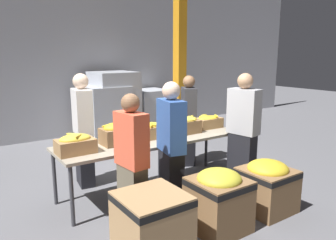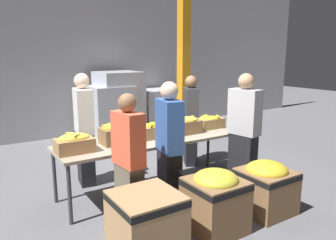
# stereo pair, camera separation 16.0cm
# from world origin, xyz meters

# --- Properties ---
(ground_plane) EXTENTS (30.00, 30.00, 0.00)m
(ground_plane) POSITION_xyz_m (0.00, 0.00, 0.00)
(ground_plane) COLOR slate
(wall_back) EXTENTS (16.00, 0.08, 4.00)m
(wall_back) POSITION_xyz_m (0.00, 4.00, 2.00)
(wall_back) COLOR #A8A8AD
(wall_back) RESTS_ON ground_plane
(sorting_table) EXTENTS (2.85, 0.83, 0.81)m
(sorting_table) POSITION_xyz_m (0.00, 0.00, 0.76)
(sorting_table) COLOR #9E937F
(sorting_table) RESTS_ON ground_plane
(banana_box_0) EXTENTS (0.47, 0.32, 0.26)m
(banana_box_0) POSITION_xyz_m (-1.18, -0.05, 0.93)
(banana_box_0) COLOR #A37A4C
(banana_box_0) RESTS_ON sorting_table
(banana_box_1) EXTENTS (0.40, 0.32, 0.31)m
(banana_box_1) POSITION_xyz_m (-0.58, 0.05, 0.96)
(banana_box_1) COLOR olive
(banana_box_1) RESTS_ON sorting_table
(banana_box_2) EXTENTS (0.44, 0.29, 0.24)m
(banana_box_2) POSITION_xyz_m (0.04, 0.04, 0.92)
(banana_box_2) COLOR #A37A4C
(banana_box_2) RESTS_ON sorting_table
(banana_box_3) EXTENTS (0.45, 0.33, 0.27)m
(banana_box_3) POSITION_xyz_m (0.61, -0.01, 0.94)
(banana_box_3) COLOR olive
(banana_box_3) RESTS_ON sorting_table
(banana_box_4) EXTENTS (0.46, 0.31, 0.23)m
(banana_box_4) POSITION_xyz_m (1.15, 0.08, 0.91)
(banana_box_4) COLOR #A37A4C
(banana_box_4) RESTS_ON sorting_table
(volunteer_0) EXTENTS (0.32, 0.49, 1.70)m
(volunteer_0) POSITION_xyz_m (-0.14, -0.67, 0.85)
(volunteer_0) COLOR black
(volunteer_0) RESTS_ON ground_plane
(volunteer_1) EXTENTS (0.31, 0.50, 1.76)m
(volunteer_1) POSITION_xyz_m (1.25, -0.62, 0.87)
(volunteer_1) COLOR black
(volunteer_1) RESTS_ON ground_plane
(volunteer_2) EXTENTS (0.30, 0.50, 1.75)m
(volunteer_2) POSITION_xyz_m (-0.77, 0.80, 0.87)
(volunteer_2) COLOR black
(volunteer_2) RESTS_ON ground_plane
(volunteer_3) EXTENTS (0.25, 0.45, 1.61)m
(volunteer_3) POSITION_xyz_m (-0.76, -0.76, 0.80)
(volunteer_3) COLOR #6B604C
(volunteer_3) RESTS_ON ground_plane
(volunteer_4) EXTENTS (0.40, 0.50, 1.65)m
(volunteer_4) POSITION_xyz_m (1.19, 0.66, 0.82)
(volunteer_4) COLOR black
(volunteer_4) RESTS_ON ground_plane
(donation_bin_0) EXTENTS (0.65, 0.65, 0.67)m
(donation_bin_0) POSITION_xyz_m (-0.89, -1.40, 0.36)
(donation_bin_0) COLOR tan
(donation_bin_0) RESTS_ON ground_plane
(donation_bin_1) EXTENTS (0.61, 0.61, 0.74)m
(donation_bin_1) POSITION_xyz_m (0.02, -1.40, 0.39)
(donation_bin_1) COLOR olive
(donation_bin_1) RESTS_ON ground_plane
(donation_bin_2) EXTENTS (0.62, 0.62, 0.69)m
(donation_bin_2) POSITION_xyz_m (0.88, -1.40, 0.36)
(donation_bin_2) COLOR olive
(donation_bin_2) RESTS_ON ground_plane
(support_pillar) EXTENTS (0.22, 0.22, 4.00)m
(support_pillar) POSITION_xyz_m (1.91, 1.91, 2.00)
(support_pillar) COLOR orange
(support_pillar) RESTS_ON ground_plane
(pallet_stack_0) EXTENTS (1.07, 1.07, 1.61)m
(pallet_stack_0) POSITION_xyz_m (0.90, 3.20, 0.80)
(pallet_stack_0) COLOR olive
(pallet_stack_0) RESTS_ON ground_plane
(pallet_stack_1) EXTENTS (0.95, 0.95, 1.09)m
(pallet_stack_1) POSITION_xyz_m (2.04, 3.42, 0.54)
(pallet_stack_1) COLOR olive
(pallet_stack_1) RESTS_ON ground_plane
(pallet_stack_2) EXTENTS (1.05, 1.05, 1.29)m
(pallet_stack_2) POSITION_xyz_m (0.64, 3.14, 0.64)
(pallet_stack_2) COLOR olive
(pallet_stack_2) RESTS_ON ground_plane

